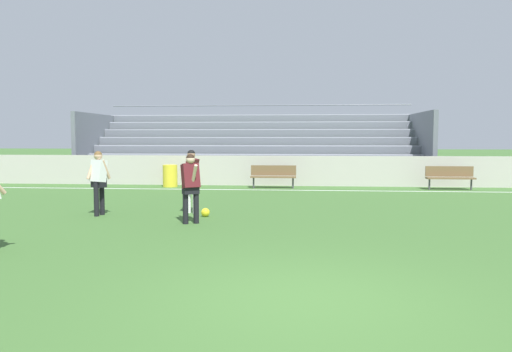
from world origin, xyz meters
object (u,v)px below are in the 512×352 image
(bench_far_left, at_px, (273,174))
(soccer_ball, at_px, (205,212))
(player_white_deep_cover, at_px, (99,177))
(player_dark_overlapping, at_px, (191,176))
(bench_far_right, at_px, (450,176))
(bleacher_stand, at_px, (254,145))
(trash_bin, at_px, (170,176))
(player_dark_dropping_back, at_px, (191,183))

(bench_far_left, height_order, soccer_ball, bench_far_left)
(bench_far_left, xyz_separation_m, player_white_deep_cover, (-4.11, -7.27, 0.44))
(soccer_ball, bearing_deg, player_white_deep_cover, -178.97)
(player_dark_overlapping, height_order, player_white_deep_cover, player_dark_overlapping)
(bench_far_right, bearing_deg, bleacher_stand, 150.50)
(trash_bin, bearing_deg, player_dark_dropping_back, -72.06)
(trash_bin, height_order, player_white_deep_cover, player_white_deep_cover)
(bench_far_left, xyz_separation_m, player_dark_overlapping, (-1.82, -6.69, 0.46))
(bench_far_left, distance_m, trash_bin, 4.22)
(trash_bin, bearing_deg, player_dark_overlapping, -70.70)
(player_dark_dropping_back, height_order, soccer_ball, player_dark_dropping_back)
(bench_far_left, bearing_deg, player_white_deep_cover, -119.45)
(player_white_deep_cover, relative_size, soccer_ball, 7.54)
(trash_bin, bearing_deg, player_white_deep_cover, -89.13)
(trash_bin, distance_m, soccer_ball, 7.94)
(trash_bin, bearing_deg, soccer_ball, -68.78)
(bleacher_stand, height_order, bench_far_left, bleacher_stand)
(player_dark_overlapping, bearing_deg, player_dark_dropping_back, -78.29)
(trash_bin, relative_size, player_white_deep_cover, 0.54)
(bench_far_right, bearing_deg, player_dark_dropping_back, -135.15)
(bench_far_right, xyz_separation_m, player_dark_dropping_back, (-8.29, -8.25, 0.42))
(player_white_deep_cover, xyz_separation_m, soccer_ball, (2.76, 0.05, -0.88))
(player_dark_overlapping, height_order, soccer_ball, player_dark_overlapping)
(bench_far_left, xyz_separation_m, trash_bin, (-4.22, 0.17, -0.10))
(player_dark_overlapping, bearing_deg, bench_far_left, 74.82)
(bench_far_left, relative_size, player_white_deep_cover, 1.08)
(trash_bin, bearing_deg, bench_far_right, -0.89)
(bench_far_right, xyz_separation_m, player_white_deep_cover, (-10.90, -7.27, 0.44))
(bench_far_left, bearing_deg, trash_bin, 177.69)
(player_dark_overlapping, xyz_separation_m, player_white_deep_cover, (-2.29, -0.58, -0.02))
(bench_far_right, distance_m, player_dark_overlapping, 10.92)
(player_white_deep_cover, bearing_deg, bench_far_left, 60.55)
(bench_far_right, height_order, player_white_deep_cover, player_white_deep_cover)
(player_dark_overlapping, relative_size, player_dark_dropping_back, 1.03)
(bench_far_left, xyz_separation_m, soccer_ball, (-1.35, -7.22, -0.44))
(bench_far_left, relative_size, player_dark_dropping_back, 1.11)
(bench_far_right, height_order, trash_bin, bench_far_right)
(player_dark_overlapping, distance_m, player_dark_dropping_back, 1.59)
(trash_bin, height_order, player_dark_overlapping, player_dark_overlapping)
(bleacher_stand, bearing_deg, soccer_ball, -90.80)
(bleacher_stand, height_order, player_white_deep_cover, bleacher_stand)
(bleacher_stand, distance_m, player_white_deep_cover, 12.16)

